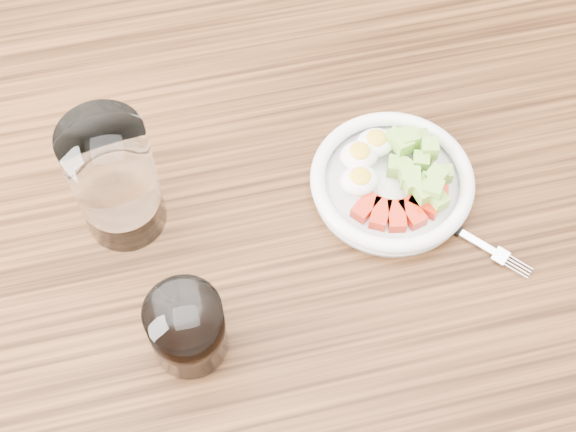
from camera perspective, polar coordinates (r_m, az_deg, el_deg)
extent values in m
plane|color=brown|center=(1.65, 0.43, -14.10)|extent=(4.00, 4.00, 0.00)
cube|color=#573218|center=(0.94, 0.73, -1.89)|extent=(1.50, 0.90, 0.04)
cylinder|color=white|center=(0.96, 7.33, 2.13)|extent=(0.19, 0.19, 0.01)
torus|color=white|center=(0.95, 7.43, 2.58)|extent=(0.19, 0.19, 0.02)
cube|color=#B71F0B|center=(0.93, 5.56, 0.66)|extent=(0.04, 0.04, 0.02)
cube|color=#B71F0B|center=(0.92, 6.57, 0.14)|extent=(0.03, 0.04, 0.02)
cube|color=#B71F0B|center=(0.93, 7.72, -0.01)|extent=(0.03, 0.04, 0.02)
cube|color=#B71F0B|center=(0.93, 8.81, 0.21)|extent=(0.03, 0.04, 0.02)
cube|color=#B71F0B|center=(0.94, 9.69, 0.78)|extent=(0.04, 0.04, 0.02)
cube|color=#B71F0B|center=(0.95, 10.21, 1.60)|extent=(0.04, 0.03, 0.02)
ellipsoid|color=white|center=(0.95, 5.09, 4.30)|extent=(0.05, 0.04, 0.03)
ellipsoid|color=yellow|center=(0.94, 5.13, 4.64)|extent=(0.02, 0.02, 0.01)
ellipsoid|color=white|center=(0.97, 6.25, 5.20)|extent=(0.05, 0.04, 0.03)
ellipsoid|color=yellow|center=(0.96, 6.31, 5.54)|extent=(0.02, 0.02, 0.01)
ellipsoid|color=white|center=(0.93, 5.12, 2.51)|extent=(0.05, 0.04, 0.03)
ellipsoid|color=yellow|center=(0.93, 5.16, 2.85)|extent=(0.02, 0.02, 0.01)
cube|color=#9BCA4D|center=(0.95, 9.44, 3.87)|extent=(0.02, 0.02, 0.02)
cube|color=#9BCA4D|center=(0.94, 9.87, 2.42)|extent=(0.02, 0.02, 0.02)
cube|color=#9BCA4D|center=(0.96, 7.61, 5.42)|extent=(0.03, 0.03, 0.02)
cube|color=#9BCA4D|center=(0.96, 11.09, 2.96)|extent=(0.02, 0.02, 0.02)
cube|color=#9BCA4D|center=(0.96, 8.55, 5.47)|extent=(0.02, 0.02, 0.02)
cube|color=#9BCA4D|center=(0.97, 7.68, 5.38)|extent=(0.02, 0.02, 0.02)
cube|color=#9BCA4D|center=(0.97, 10.03, 4.28)|extent=(0.02, 0.02, 0.02)
cube|color=#9BCA4D|center=(0.95, 8.44, 3.28)|extent=(0.02, 0.02, 0.02)
cube|color=#9BCA4D|center=(0.93, 10.64, 1.05)|extent=(0.02, 0.02, 0.02)
cube|color=#9BCA4D|center=(0.93, 8.79, 2.27)|extent=(0.02, 0.02, 0.02)
cube|color=#9BCA4D|center=(0.95, 8.69, 2.75)|extent=(0.02, 0.02, 0.02)
cube|color=#9BCA4D|center=(0.93, 9.68, 1.62)|extent=(0.03, 0.03, 0.02)
cube|color=#9BCA4D|center=(0.94, 10.46, 2.73)|extent=(0.03, 0.03, 0.02)
cube|color=#9BCA4D|center=(0.96, 8.18, 5.05)|extent=(0.02, 0.02, 0.02)
cube|color=#9BCA4D|center=(0.92, 10.27, 1.87)|extent=(0.03, 0.03, 0.02)
cube|color=#9BCA4D|center=(0.97, 9.34, 5.27)|extent=(0.02, 0.02, 0.02)
cube|color=#9BCA4D|center=(0.96, 7.71, 3.50)|extent=(0.03, 0.03, 0.02)
cube|color=#9BCA4D|center=(0.93, 10.25, 1.60)|extent=(0.02, 0.02, 0.02)
cube|color=#9BCA4D|center=(0.96, 10.03, 4.78)|extent=(0.02, 0.02, 0.02)
cube|color=#9BCA4D|center=(0.94, 8.70, 2.70)|extent=(0.03, 0.03, 0.02)
cube|color=black|center=(0.95, 10.04, 0.12)|extent=(0.06, 0.07, 0.01)
cube|color=silver|center=(0.94, 13.42, -1.90)|extent=(0.04, 0.04, 0.00)
cube|color=silver|center=(0.94, 14.88, -2.77)|extent=(0.02, 0.02, 0.00)
cylinder|color=silver|center=(0.94, 15.89, -3.78)|extent=(0.02, 0.02, 0.00)
cylinder|color=silver|center=(0.94, 16.01, -3.58)|extent=(0.02, 0.02, 0.00)
cylinder|color=silver|center=(0.94, 16.13, -3.38)|extent=(0.02, 0.02, 0.00)
cylinder|color=silver|center=(0.94, 16.25, -3.19)|extent=(0.02, 0.02, 0.00)
cylinder|color=white|center=(0.89, -12.24, 2.52)|extent=(0.09, 0.09, 0.16)
cylinder|color=white|center=(0.84, -7.20, -7.93)|extent=(0.08, 0.08, 0.09)
cylinder|color=black|center=(0.84, -7.18, -7.98)|extent=(0.07, 0.07, 0.08)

